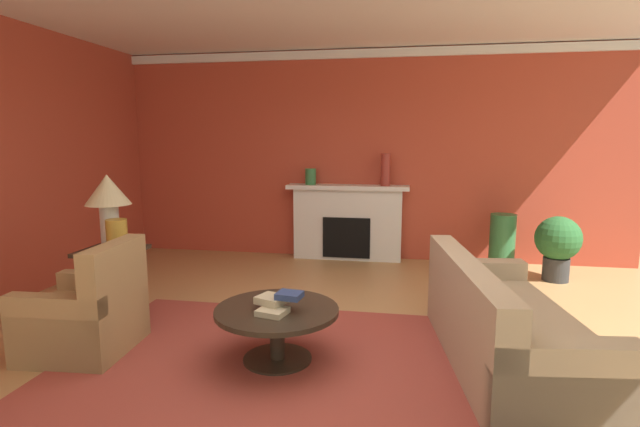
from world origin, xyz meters
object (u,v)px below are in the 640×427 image
(table_lamp, at_px, (108,197))
(vase_mantel_left, at_px, (311,177))
(sofa, at_px, (503,330))
(vase_tall_corner, at_px, (502,243))
(vase_on_side_table, at_px, (117,236))
(fireplace, at_px, (347,224))
(side_table, at_px, (114,278))
(coffee_table, at_px, (277,322))
(armchair_near_window, at_px, (87,317))
(vase_mantel_right, at_px, (385,170))
(potted_plant, at_px, (558,243))

(table_lamp, xyz_separation_m, vase_mantel_left, (1.52, 2.70, 0.02))
(sofa, distance_m, table_lamp, 3.83)
(vase_tall_corner, xyz_separation_m, vase_on_side_table, (-4.08, -2.57, 0.47))
(fireplace, bearing_deg, side_table, -126.98)
(coffee_table, xyz_separation_m, vase_mantel_left, (-0.39, 3.40, 0.91))
(armchair_near_window, bearing_deg, vase_tall_corner, 39.37)
(side_table, distance_m, table_lamp, 0.82)
(side_table, height_order, table_lamp, table_lamp)
(coffee_table, relative_size, vase_mantel_right, 2.14)
(sofa, bearing_deg, side_table, 172.78)
(armchair_near_window, distance_m, potted_plant, 5.40)
(vase_tall_corner, xyz_separation_m, potted_plant, (0.60, -0.35, 0.10))
(vase_on_side_table, height_order, potted_plant, vase_on_side_table)
(coffee_table, height_order, vase_mantel_left, vase_mantel_left)
(vase_mantel_right, bearing_deg, armchair_near_window, -123.88)
(coffee_table, distance_m, table_lamp, 2.21)
(vase_mantel_right, xyz_separation_m, vase_mantel_left, (-1.10, 0.00, -0.11))
(coffee_table, bearing_deg, side_table, 159.77)
(coffee_table, height_order, vase_on_side_table, vase_on_side_table)
(vase_mantel_right, height_order, potted_plant, vase_mantel_right)
(coffee_table, distance_m, vase_mantel_left, 3.54)
(sofa, height_order, vase_mantel_left, vase_mantel_left)
(side_table, height_order, vase_mantel_left, vase_mantel_left)
(sofa, distance_m, side_table, 3.72)
(vase_tall_corner, distance_m, potted_plant, 0.70)
(fireplace, height_order, vase_mantel_left, vase_mantel_left)
(armchair_near_window, xyz_separation_m, table_lamp, (-0.27, 0.80, 0.92))
(side_table, distance_m, potted_plant, 5.26)
(side_table, bearing_deg, fireplace, 53.02)
(fireplace, xyz_separation_m, vase_mantel_right, (0.55, -0.05, 0.82))
(table_lamp, bearing_deg, armchair_near_window, -71.44)
(vase_tall_corner, bearing_deg, vase_on_side_table, -147.81)
(fireplace, xyz_separation_m, coffee_table, (-0.16, -3.45, -0.20))
(vase_mantel_right, bearing_deg, sofa, -71.33)
(side_table, xyz_separation_m, table_lamp, (0.00, -0.00, 0.82))
(armchair_near_window, xyz_separation_m, coffee_table, (1.63, 0.10, 0.03))
(sofa, distance_m, coffee_table, 1.80)
(armchair_near_window, xyz_separation_m, vase_tall_corner, (3.96, 3.25, 0.09))
(vase_mantel_right, distance_m, potted_plant, 2.45)
(table_lamp, bearing_deg, vase_mantel_right, 45.85)
(armchair_near_window, distance_m, coffee_table, 1.64)
(armchair_near_window, bearing_deg, coffee_table, 3.52)
(side_table, height_order, vase_mantel_right, vase_mantel_right)
(vase_mantel_left, distance_m, vase_on_side_table, 3.15)
(fireplace, xyz_separation_m, armchair_near_window, (-1.80, -3.55, -0.23))
(fireplace, bearing_deg, coffee_table, -92.73)
(vase_mantel_right, relative_size, vase_on_side_table, 1.43)
(sofa, distance_m, vase_mantel_right, 3.50)
(fireplace, distance_m, vase_tall_corner, 2.18)
(side_table, bearing_deg, sofa, -7.22)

